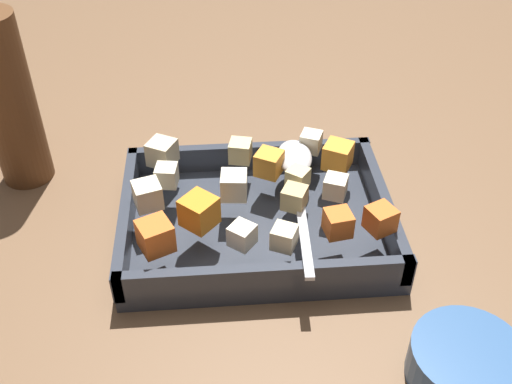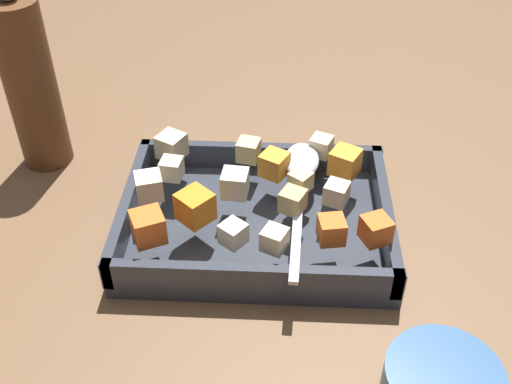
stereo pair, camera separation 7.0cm
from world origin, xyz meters
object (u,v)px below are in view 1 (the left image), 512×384
at_px(pepper_mill, 8,101).
at_px(serving_spoon, 295,164).
at_px(small_prep_bowl, 466,364).
at_px(baking_dish, 256,221).

bearing_deg(pepper_mill, serving_spoon, 166.43).
xyz_separation_m(pepper_mill, small_prep_bowl, (-0.47, 0.35, -0.09)).
bearing_deg(small_prep_bowl, baking_dish, -51.01).
bearing_deg(small_prep_bowl, serving_spoon, -65.02).
bearing_deg(baking_dish, small_prep_bowl, 128.99).
height_order(baking_dish, pepper_mill, pepper_mill).
height_order(serving_spoon, pepper_mill, pepper_mill).
xyz_separation_m(serving_spoon, pepper_mill, (0.34, -0.08, 0.06)).
bearing_deg(serving_spoon, small_prep_bowl, 27.68).
height_order(pepper_mill, small_prep_bowl, pepper_mill).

